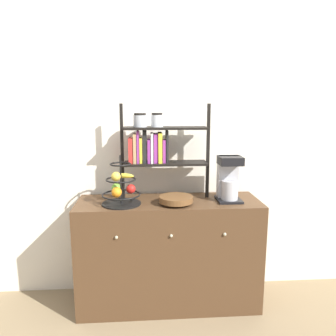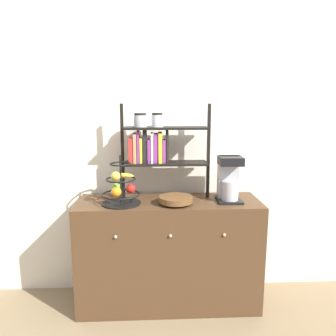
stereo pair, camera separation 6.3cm
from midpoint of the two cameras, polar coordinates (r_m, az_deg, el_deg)
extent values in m
plane|color=#847051|center=(2.77, -0.19, -24.88)|extent=(12.00, 12.00, 0.00)
cube|color=silver|center=(2.78, -0.94, 4.30)|extent=(7.00, 0.05, 2.60)
cube|color=#4C331E|center=(2.75, -0.55, -14.55)|extent=(1.44, 0.47, 0.88)
sphere|color=#B2AD8C|center=(2.44, -9.74, -11.83)|extent=(0.02, 0.02, 0.02)
sphere|color=#B2AD8C|center=(2.43, -0.20, -11.74)|extent=(0.02, 0.02, 0.02)
sphere|color=#B2AD8C|center=(2.49, 9.14, -11.34)|extent=(0.02, 0.02, 0.02)
cube|color=black|center=(2.63, 9.83, -5.45)|extent=(0.19, 0.21, 0.02)
cube|color=#B7B7BC|center=(2.64, 9.65, -1.39)|extent=(0.16, 0.08, 0.34)
cylinder|color=#B7B7BC|center=(2.59, 9.99, -3.78)|extent=(0.13, 0.13, 0.15)
cube|color=black|center=(2.55, 10.11, 1.29)|extent=(0.18, 0.17, 0.06)
cylinder|color=black|center=(2.53, -8.81, -6.14)|extent=(0.30, 0.30, 0.01)
cylinder|color=black|center=(2.49, -8.94, -1.98)|extent=(0.01, 0.01, 0.37)
torus|color=black|center=(2.51, -8.86, -4.59)|extent=(0.29, 0.29, 0.01)
torus|color=black|center=(2.49, -8.94, -1.98)|extent=(0.23, 0.23, 0.01)
torus|color=black|center=(2.46, -9.02, 0.68)|extent=(0.16, 0.16, 0.01)
sphere|color=red|center=(2.52, -7.20, -3.64)|extent=(0.07, 0.07, 0.07)
sphere|color=#6BAD33|center=(2.57, -9.70, -3.42)|extent=(0.07, 0.07, 0.07)
sphere|color=orange|center=(2.44, -9.67, -4.18)|extent=(0.08, 0.08, 0.08)
ellipsoid|color=yellow|center=(2.51, -8.30, -1.34)|extent=(0.15, 0.08, 0.04)
sphere|color=gold|center=(2.43, -9.79, -1.47)|extent=(0.07, 0.07, 0.07)
cylinder|color=brown|center=(2.50, 0.68, -6.11)|extent=(0.14, 0.14, 0.02)
cylinder|color=brown|center=(2.49, 0.68, -5.43)|extent=(0.26, 0.26, 0.04)
cube|color=black|center=(2.60, -8.66, 2.70)|extent=(0.02, 0.02, 0.75)
cube|color=black|center=(2.63, 6.29, 2.87)|extent=(0.02, 0.02, 0.75)
cube|color=black|center=(2.61, -1.13, 0.84)|extent=(0.66, 0.20, 0.02)
cube|color=black|center=(2.57, -1.15, 6.97)|extent=(0.66, 0.20, 0.02)
cube|color=red|center=(2.59, -7.19, 3.08)|extent=(0.03, 0.15, 0.20)
cube|color=tan|center=(2.59, -6.49, 3.46)|extent=(0.02, 0.16, 0.23)
cube|color=#8C338C|center=(2.59, -5.95, 3.71)|extent=(0.02, 0.14, 0.25)
cube|color=yellow|center=(2.59, -5.45, 3.11)|extent=(0.02, 0.13, 0.20)
cube|color=black|center=(2.58, -4.78, 3.73)|extent=(0.03, 0.13, 0.25)
cube|color=#8C338C|center=(2.59, -4.05, 3.00)|extent=(0.02, 0.14, 0.18)
cube|color=white|center=(2.59, -3.53, 3.56)|extent=(0.02, 0.15, 0.23)
cube|color=#8C338C|center=(2.59, -2.87, 3.51)|extent=(0.03, 0.13, 0.23)
cube|color=yellow|center=(2.59, -2.12, 3.60)|extent=(0.03, 0.15, 0.24)
cube|color=#8C338C|center=(2.59, -1.44, 3.00)|extent=(0.02, 0.13, 0.18)
cube|color=black|center=(2.59, -0.89, 3.78)|extent=(0.02, 0.13, 0.25)
cylinder|color=#ADB2B7|center=(2.57, -5.60, 8.13)|extent=(0.10, 0.10, 0.09)
cylinder|color=black|center=(2.57, -5.62, 9.32)|extent=(0.09, 0.09, 0.02)
cylinder|color=silver|center=(2.57, -2.64, 8.18)|extent=(0.09, 0.09, 0.09)
cylinder|color=black|center=(2.57, -2.65, 9.39)|extent=(0.08, 0.08, 0.02)
camera|label=1|loc=(0.03, -90.71, -0.14)|focal=35.00mm
camera|label=2|loc=(0.03, 89.29, 0.14)|focal=35.00mm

